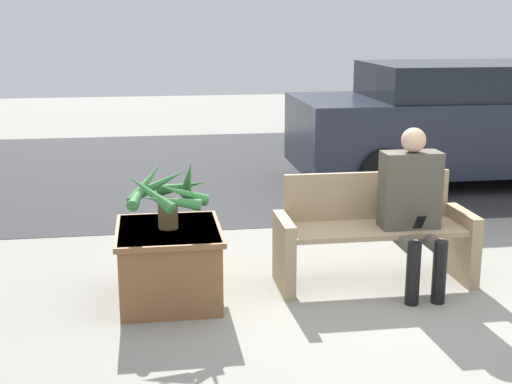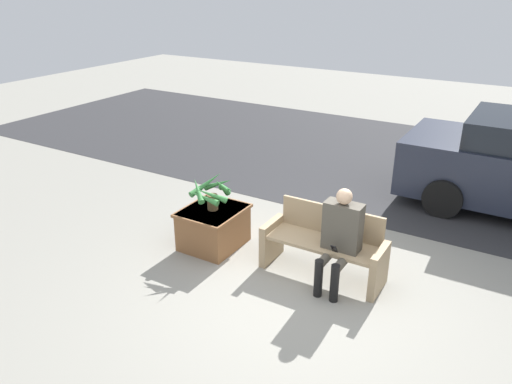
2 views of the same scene
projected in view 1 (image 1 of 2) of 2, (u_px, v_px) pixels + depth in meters
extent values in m
plane|color=gray|center=(398.00, 313.00, 5.14)|extent=(30.00, 30.00, 0.00)
cube|color=#2D2D30|center=(273.00, 167.00, 10.17)|extent=(20.00, 6.00, 0.01)
cube|color=tan|center=(284.00, 254.00, 5.54)|extent=(0.09, 0.53, 0.57)
cube|color=tan|center=(462.00, 245.00, 5.75)|extent=(0.09, 0.53, 0.57)
cube|color=tan|center=(375.00, 229.00, 5.60)|extent=(1.37, 0.49, 0.04)
cube|color=tan|center=(367.00, 195.00, 5.79)|extent=(1.37, 0.04, 0.39)
cube|color=#4C473D|center=(410.00, 190.00, 5.53)|extent=(0.45, 0.22, 0.60)
sphere|color=tan|center=(414.00, 140.00, 5.41)|extent=(0.19, 0.19, 0.19)
cylinder|color=#4C473D|center=(404.00, 242.00, 5.40)|extent=(0.11, 0.41, 0.11)
cylinder|color=#4C473D|center=(430.00, 241.00, 5.43)|extent=(0.11, 0.41, 0.11)
cylinder|color=black|center=(413.00, 274.00, 5.24)|extent=(0.10, 0.10, 0.48)
cylinder|color=black|center=(439.00, 272.00, 5.27)|extent=(0.10, 0.10, 0.48)
cube|color=black|center=(420.00, 222.00, 5.35)|extent=(0.07, 0.09, 0.12)
cube|color=brown|center=(169.00, 264.00, 5.33)|extent=(0.72, 0.82, 0.56)
cube|color=brown|center=(168.00, 231.00, 5.27)|extent=(0.77, 0.87, 0.04)
cylinder|color=brown|center=(168.00, 214.00, 5.24)|extent=(0.15, 0.15, 0.22)
cone|color=#387F3D|center=(188.00, 179.00, 5.21)|extent=(0.12, 0.38, 0.36)
cone|color=#387F3D|center=(183.00, 186.00, 5.38)|extent=(0.41, 0.32, 0.20)
cone|color=#387F3D|center=(162.00, 183.00, 5.37)|extent=(0.44, 0.16, 0.25)
cone|color=#387F3D|center=(147.00, 182.00, 5.27)|extent=(0.32, 0.38, 0.30)
cone|color=#387F3D|center=(139.00, 191.00, 5.21)|extent=(0.19, 0.45, 0.20)
cone|color=#387F3D|center=(150.00, 193.00, 5.03)|extent=(0.38, 0.34, 0.27)
cone|color=#387F3D|center=(171.00, 201.00, 5.00)|extent=(0.44, 0.12, 0.17)
cone|color=#387F3D|center=(183.00, 193.00, 5.05)|extent=(0.41, 0.31, 0.25)
cube|color=#232838|center=(463.00, 131.00, 9.19)|extent=(4.34, 1.80, 0.89)
cube|color=black|center=(458.00, 80.00, 9.01)|extent=(2.25, 1.66, 0.43)
cylinder|color=black|center=(384.00, 175.00, 8.21)|extent=(0.62, 0.18, 0.62)
cylinder|color=black|center=(342.00, 148.00, 9.94)|extent=(0.62, 0.18, 0.62)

